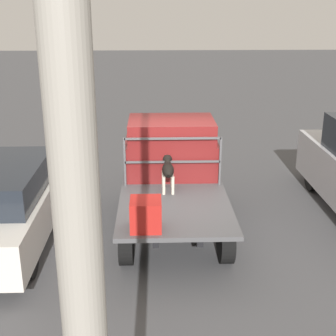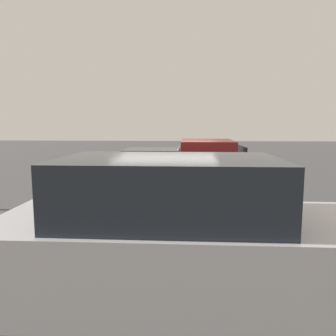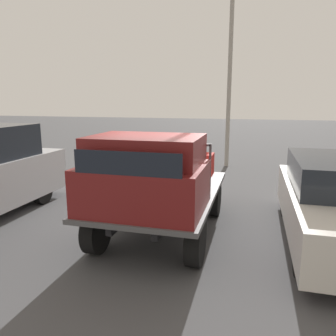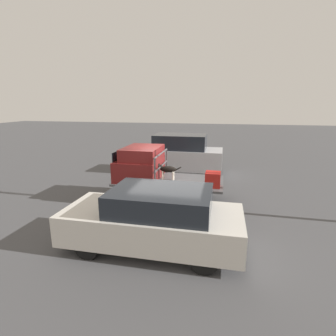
{
  "view_description": "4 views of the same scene",
  "coord_description": "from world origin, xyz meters",
  "px_view_note": "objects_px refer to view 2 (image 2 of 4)",
  "views": [
    {
      "loc": [
        -8.48,
        0.38,
        4.3
      ],
      "look_at": [
        0.04,
        0.1,
        1.32
      ],
      "focal_mm": 50.0,
      "sensor_mm": 36.0,
      "label": 1
    },
    {
      "loc": [
        0.55,
        -8.27,
        2.45
      ],
      "look_at": [
        0.04,
        0.1,
        1.32
      ],
      "focal_mm": 35.0,
      "sensor_mm": 36.0,
      "label": 2
    },
    {
      "loc": [
        6.02,
        1.7,
        2.62
      ],
      "look_at": [
        0.04,
        0.1,
        1.32
      ],
      "focal_mm": 35.0,
      "sensor_mm": 36.0,
      "label": 3
    },
    {
      "loc": [
        -1.9,
        9.14,
        3.6
      ],
      "look_at": [
        0.04,
        0.1,
        1.32
      ],
      "focal_mm": 28.0,
      "sensor_mm": 36.0,
      "label": 4
    }
  ],
  "objects_px": {
    "flatbed_truck": "(166,195)",
    "cargo_crate": "(110,173)",
    "parked_pickup_far": "(184,240)",
    "dog": "(171,170)",
    "parked_sedan": "(164,171)"
  },
  "relations": [
    {
      "from": "flatbed_truck",
      "to": "cargo_crate",
      "type": "bearing_deg",
      "value": 162.14
    },
    {
      "from": "flatbed_truck",
      "to": "parked_pickup_far",
      "type": "bearing_deg",
      "value": -83.28
    },
    {
      "from": "cargo_crate",
      "to": "parked_pickup_far",
      "type": "distance_m",
      "value": 5.25
    },
    {
      "from": "cargo_crate",
      "to": "parked_pickup_far",
      "type": "xyz_separation_m",
      "value": [
        2.1,
        -4.81,
        -0.12
      ]
    },
    {
      "from": "flatbed_truck",
      "to": "cargo_crate",
      "type": "distance_m",
      "value": 1.75
    },
    {
      "from": "dog",
      "to": "cargo_crate",
      "type": "xyz_separation_m",
      "value": [
        -1.72,
        0.41,
        -0.17
      ]
    },
    {
      "from": "dog",
      "to": "parked_pickup_far",
      "type": "xyz_separation_m",
      "value": [
        0.39,
        -4.39,
        -0.28
      ]
    },
    {
      "from": "parked_sedan",
      "to": "parked_pickup_far",
      "type": "relative_size",
      "value": 0.92
    },
    {
      "from": "parked_pickup_far",
      "to": "parked_sedan",
      "type": "bearing_deg",
      "value": 96.52
    },
    {
      "from": "cargo_crate",
      "to": "parked_pickup_far",
      "type": "relative_size",
      "value": 0.1
    },
    {
      "from": "cargo_crate",
      "to": "dog",
      "type": "bearing_deg",
      "value": -13.52
    },
    {
      "from": "parked_sedan",
      "to": "flatbed_truck",
      "type": "bearing_deg",
      "value": -93.35
    },
    {
      "from": "dog",
      "to": "parked_sedan",
      "type": "relative_size",
      "value": 0.22
    },
    {
      "from": "flatbed_truck",
      "to": "dog",
      "type": "relative_size",
      "value": 3.92
    },
    {
      "from": "flatbed_truck",
      "to": "parked_sedan",
      "type": "bearing_deg",
      "value": 95.07
    }
  ]
}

